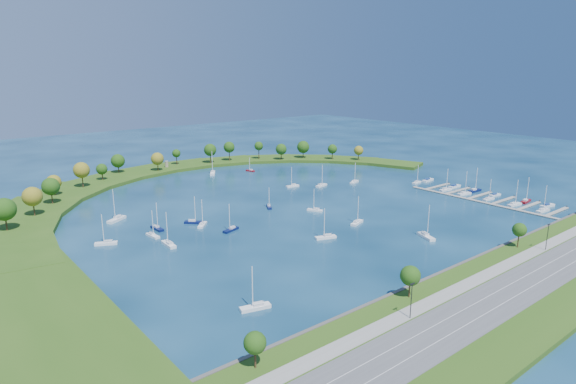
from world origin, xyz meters
TOP-DOWN VIEW (x-y plane):
  - ground at (0.00, 0.00)m, footprint 700.00×700.00m
  - south_shoreline at (0.03, -122.88)m, footprint 420.00×43.10m
  - breakwater at (-46.33, 48.72)m, footprint 286.74×247.64m
  - breakwater_trees at (-20.52, 83.74)m, footprint 237.11×93.26m
  - harbor_tower at (-10.82, 115.55)m, footprint 2.60×2.60m
  - dock_system at (85.30, -61.00)m, footprint 24.28×82.00m
  - moored_boat_0 at (-21.14, -51.59)m, footprint 8.98×5.26m
  - moored_boat_1 at (-78.17, 24.90)m, footprint 10.13×7.75m
  - moored_boat_2 at (-74.59, -5.69)m, footprint 2.99×7.92m
  - moored_boat_3 at (30.60, 76.67)m, footprint 3.82×6.68m
  - moored_boat_4 at (2.53, -46.40)m, footprint 8.83×5.07m
  - moored_boat_5 at (-92.45, -2.94)m, footprint 8.63×5.85m
  - moored_boat_6 at (10.97, -76.47)m, footprint 6.02×9.88m
  - moored_boat_7 at (-69.30, 1.84)m, footprint 2.72×8.36m
  - moored_boat_8 at (-53.03, -0.45)m, footprint 7.65×7.60m
  - moored_boat_9 at (-77.50, -82.25)m, footprint 9.31×4.77m
  - moored_boat_10 at (6.66, 84.88)m, footprint 8.03×10.18m
  - moored_boat_11 at (24.48, 24.83)m, footprint 8.24×3.31m
  - moored_boat_12 at (1.48, -20.03)m, footprint 5.42×7.62m
  - moored_boat_13 at (-51.95, -6.03)m, footprint 7.19×7.32m
  - moored_boat_14 at (-12.16, -1.35)m, footprint 5.17×7.04m
  - moored_boat_15 at (-74.07, -19.39)m, footprint 2.93×9.22m
  - moored_boat_16 at (38.21, 15.24)m, footprint 8.93×4.29m
  - moored_boat_17 at (-45.78, -19.47)m, footprint 8.43×4.69m
  - moored_boat_18 at (59.92, 9.62)m, footprint 8.57×5.09m
  - docked_boat_0 at (85.51, -89.40)m, footprint 8.94×2.98m
  - docked_boat_1 at (95.97, -86.91)m, footprint 9.43×3.73m
  - docked_boat_2 at (85.51, -75.55)m, footprint 9.16×3.53m
  - docked_boat_3 at (96.01, -76.20)m, footprint 9.17×3.60m
  - docked_boat_4 at (85.53, -61.71)m, footprint 7.70×2.79m
  - docked_boat_5 at (95.99, -59.66)m, footprint 7.84×2.81m
  - docked_boat_6 at (85.51, -47.67)m, footprint 9.11×3.77m
  - docked_boat_7 at (96.00, -47.62)m, footprint 9.36×3.16m
  - docked_boat_8 at (85.51, -36.06)m, footprint 8.66×3.12m
  - docked_boat_9 at (95.96, -34.99)m, footprint 9.51×2.91m
  - docked_boat_10 at (87.93, -14.82)m, footprint 7.75×3.04m
  - docked_boat_11 at (97.86, -15.55)m, footprint 9.93×3.91m

SIDE VIEW (x-z plane):
  - ground at x=0.00m, z-range 0.00..0.00m
  - dock_system at x=85.30m, z-range -0.45..1.15m
  - docked_boat_5 at x=95.99m, z-range -0.21..1.36m
  - docked_boat_1 at x=95.97m, z-range -0.25..1.62m
  - docked_boat_9 at x=95.96m, z-range -0.26..1.67m
  - docked_boat_11 at x=97.86m, z-range -0.26..1.71m
  - moored_boat_3 at x=30.60m, z-range -3.89..5.58m
  - moored_boat_14 at x=-12.16m, z-range -4.28..6.00m
  - moored_boat_12 at x=1.48m, z-range -4.65..6.41m
  - docked_boat_4 at x=85.53m, z-range -4.66..6.42m
  - docked_boat_10 at x=87.93m, z-range -4.66..6.43m
  - moored_boat_2 at x=-74.59m, z-range -4.79..6.57m
  - moored_boat_11 at x=24.48m, z-range -4.99..6.79m
  - moored_boat_13 at x=-51.95m, z-range -4.99..6.79m
  - moored_boat_17 at x=-45.78m, z-range -5.06..6.87m
  - moored_boat_7 at x=-69.30m, z-range -5.16..6.98m
  - moored_boat_18 at x=59.92m, z-range -5.18..7.00m
  - moored_boat_8 at x=-53.03m, z-range -5.27..7.11m
  - moored_boat_5 at x=-92.45m, z-range -5.30..7.13m
  - docked_boat_8 at x=85.51m, z-range -5.32..7.16m
  - moored_boat_4 at x=2.53m, z-range -5.34..7.18m
  - moored_boat_16 at x=38.21m, z-range -5.40..7.26m
  - moored_boat_0 at x=-21.14m, z-range -5.45..7.31m
  - docked_boat_0 at x=85.51m, z-range -5.54..7.41m
  - docked_boat_6 at x=85.51m, z-range -5.56..7.43m
  - docked_boat_2 at x=85.51m, z-range -5.62..7.50m
  - docked_boat_3 at x=96.01m, z-range -5.62..7.50m
  - moored_boat_9 at x=-77.50m, z-range -5.64..7.53m
  - moored_boat_15 at x=-74.07m, z-range -5.75..7.65m
  - docked_boat_7 at x=96.00m, z-range -5.82..7.72m
  - moored_boat_6 at x=10.97m, z-range -6.06..8.00m
  - breakwater at x=-46.33m, z-range -0.01..1.99m
  - south_shoreline at x=0.03m, z-range -4.80..6.80m
  - moored_boat_1 at x=-78.17m, z-range -6.46..8.46m
  - moored_boat_10 at x=6.66m, z-range -6.55..8.57m
  - harbor_tower at x=-10.82m, z-range 2.05..6.22m
  - breakwater_trees at x=-20.52m, z-range 3.31..17.55m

